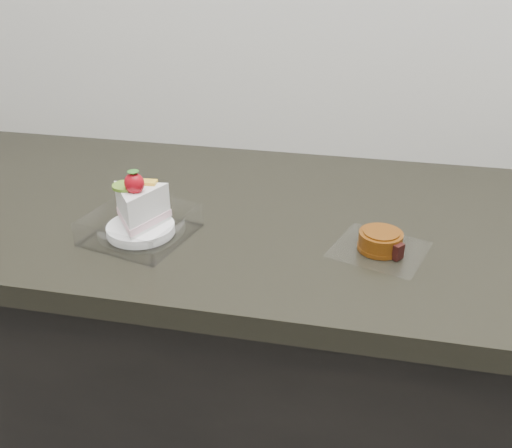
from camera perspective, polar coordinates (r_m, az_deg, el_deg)
counter at (r=1.31m, az=8.86°, el=-17.26°), size 2.04×0.64×0.90m
cake_tray at (r=0.98m, az=-11.57°, el=0.57°), size 0.19×0.19×0.12m
mooncake_wrap at (r=0.95m, az=12.37°, el=-1.84°), size 0.18×0.17×0.03m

